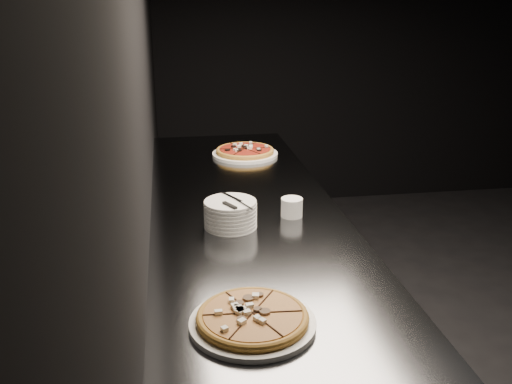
{
  "coord_description": "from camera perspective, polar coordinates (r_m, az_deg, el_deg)",
  "views": [
    {
      "loc": [
        -2.42,
        -2.1,
        1.73
      ],
      "look_at": [
        -2.08,
        0.04,
        0.97
      ],
      "focal_mm": 40.0,
      "sensor_mm": 36.0,
      "label": 1
    }
  ],
  "objects": [
    {
      "name": "wall_left",
      "position": [
        2.13,
        -11.28,
        10.04
      ],
      "size": [
        0.02,
        5.0,
        2.8
      ],
      "primitive_type": "cube",
      "color": "black",
      "rests_on": "floor"
    },
    {
      "name": "pizza_mushroom",
      "position": [
        1.5,
        -0.34,
        -12.58
      ],
      "size": [
        0.33,
        0.33,
        0.04
      ],
      "rotation": [
        0.0,
        0.0,
        -0.08
      ],
      "color": "white",
      "rests_on": "counter"
    },
    {
      "name": "counter",
      "position": [
        2.47,
        -1.04,
        -11.59
      ],
      "size": [
        0.74,
        2.44,
        0.92
      ],
      "color": "#5A5C61",
      "rests_on": "floor"
    },
    {
      "name": "wall_back",
      "position": [
        5.21,
        19.34,
        14.7
      ],
      "size": [
        5.0,
        0.02,
        2.8
      ],
      "primitive_type": "cube",
      "color": "black",
      "rests_on": "floor"
    },
    {
      "name": "plate_stack",
      "position": [
        2.07,
        -2.57,
        -2.2
      ],
      "size": [
        0.19,
        0.19,
        0.1
      ],
      "color": "white",
      "rests_on": "counter"
    },
    {
      "name": "cutlery",
      "position": [
        2.04,
        -2.34,
        -0.97
      ],
      "size": [
        0.08,
        0.2,
        0.01
      ],
      "rotation": [
        0.0,
        0.0,
        0.49
      ],
      "color": "silver",
      "rests_on": "plate_stack"
    },
    {
      "name": "pizza_tomato",
      "position": [
        2.99,
        -1.11,
        4.05
      ],
      "size": [
        0.34,
        0.34,
        0.04
      ],
      "rotation": [
        0.0,
        0.0,
        -0.05
      ],
      "color": "white",
      "rests_on": "counter"
    },
    {
      "name": "ramekin",
      "position": [
        2.17,
        3.6,
        -1.49
      ],
      "size": [
        0.08,
        0.08,
        0.07
      ],
      "color": "white",
      "rests_on": "counter"
    }
  ]
}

